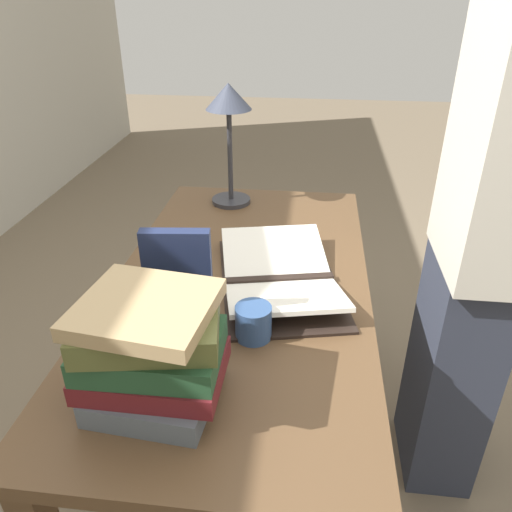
{
  "coord_description": "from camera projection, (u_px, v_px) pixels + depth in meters",
  "views": [
    {
      "loc": [
        -1.16,
        -0.18,
        1.45
      ],
      "look_at": [
        0.0,
        -0.04,
        0.8
      ],
      "focal_mm": 35.0,
      "sensor_mm": 36.0,
      "label": 1
    }
  ],
  "objects": [
    {
      "name": "ground_plane",
      "position": [
        244.0,
        456.0,
        1.73
      ],
      "size": [
        12.0,
        12.0,
        0.0
      ],
      "primitive_type": "plane",
      "color": "#70604C"
    },
    {
      "name": "reading_desk",
      "position": [
        241.0,
        310.0,
        1.43
      ],
      "size": [
        1.37,
        0.7,
        0.72
      ],
      "color": "brown",
      "rests_on": "ground_plane"
    },
    {
      "name": "open_book",
      "position": [
        279.0,
        276.0,
        1.37
      ],
      "size": [
        0.55,
        0.41,
        0.06
      ],
      "rotation": [
        0.0,
        0.0,
        0.22
      ],
      "color": "black",
      "rests_on": "reading_desk"
    },
    {
      "name": "book_stack_tall",
      "position": [
        151.0,
        352.0,
        0.94
      ],
      "size": [
        0.25,
        0.28,
        0.23
      ],
      "color": "slate",
      "rests_on": "reading_desk"
    },
    {
      "name": "book_standing_upright",
      "position": [
        179.0,
        283.0,
        1.13
      ],
      "size": [
        0.05,
        0.15,
        0.26
      ],
      "rotation": [
        0.0,
        0.0,
        0.1
      ],
      "color": "#1E284C",
      "rests_on": "reading_desk"
    },
    {
      "name": "reading_lamp",
      "position": [
        229.0,
        113.0,
        1.71
      ],
      "size": [
        0.16,
        0.16,
        0.43
      ],
      "color": "#2D2D33",
      "rests_on": "reading_desk"
    },
    {
      "name": "coffee_mug",
      "position": [
        254.0,
        322.0,
        1.15
      ],
      "size": [
        0.11,
        0.08,
        0.08
      ],
      "rotation": [
        0.0,
        0.0,
        5.73
      ],
      "color": "#335184",
      "rests_on": "reading_desk"
    },
    {
      "name": "person_reader",
      "position": [
        477.0,
        257.0,
        1.35
      ],
      "size": [
        0.36,
        0.22,
        1.61
      ],
      "rotation": [
        0.0,
        0.0,
        3.14
      ],
      "color": "#2D3342",
      "rests_on": "ground_plane"
    }
  ]
}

